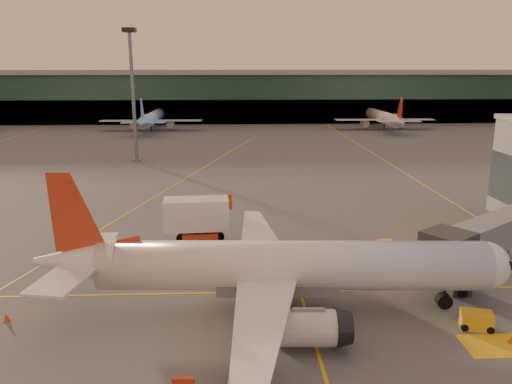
{
  "coord_description": "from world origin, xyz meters",
  "views": [
    {
      "loc": [
        -0.36,
        -33.48,
        18.29
      ],
      "look_at": [
        1.94,
        19.66,
        5.0
      ],
      "focal_mm": 35.0,
      "sensor_mm": 36.0,
      "label": 1
    }
  ],
  "objects_px": {
    "main_airplane": "(276,268)",
    "catering_truck": "(197,220)",
    "gpu_cart": "(476,320)",
    "pushback_tug": "(387,252)"
  },
  "relations": [
    {
      "from": "main_airplane",
      "to": "catering_truck",
      "type": "distance_m",
      "value": 16.21
    },
    {
      "from": "main_airplane",
      "to": "gpu_cart",
      "type": "bearing_deg",
      "value": -10.72
    },
    {
      "from": "catering_truck",
      "to": "pushback_tug",
      "type": "bearing_deg",
      "value": -17.16
    },
    {
      "from": "main_airplane",
      "to": "gpu_cart",
      "type": "distance_m",
      "value": 14.92
    },
    {
      "from": "catering_truck",
      "to": "main_airplane",
      "type": "bearing_deg",
      "value": -68.31
    },
    {
      "from": "catering_truck",
      "to": "pushback_tug",
      "type": "xyz_separation_m",
      "value": [
        18.77,
        -4.43,
        -2.2
      ]
    },
    {
      "from": "main_airplane",
      "to": "pushback_tug",
      "type": "bearing_deg",
      "value": 43.58
    },
    {
      "from": "pushback_tug",
      "to": "gpu_cart",
      "type": "bearing_deg",
      "value": -82.82
    },
    {
      "from": "pushback_tug",
      "to": "catering_truck",
      "type": "bearing_deg",
      "value": 163.64
    },
    {
      "from": "catering_truck",
      "to": "pushback_tug",
      "type": "distance_m",
      "value": 19.41
    }
  ]
}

